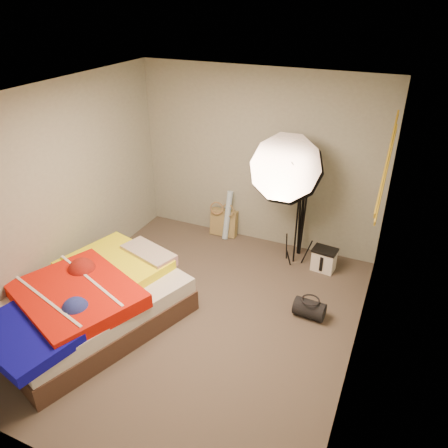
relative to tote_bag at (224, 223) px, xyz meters
The scene contains 15 objects.
floor 1.97m from the tote_bag, 75.77° to the right, with size 4.00×4.00×0.00m, color brown.
ceiling 3.02m from the tote_bag, 75.77° to the right, with size 4.00×4.00×0.00m, color silver.
wall_back 1.16m from the tote_bag, 11.73° to the left, with size 3.50×3.50×0.00m, color #989E8C.
wall_front 4.07m from the tote_bag, 82.96° to the right, with size 3.50×3.50×0.00m, color #989E8C.
wall_left 2.51m from the tote_bag, 123.72° to the right, with size 4.00×4.00×0.00m, color #989E8C.
wall_right 3.11m from the tote_bag, 40.41° to the right, with size 4.00×4.00×0.00m, color #989E8C.
tote_bag is the anchor object (origin of this frame).
wrapping_roll 0.20m from the tote_bag, 34.41° to the right, with size 0.09×0.09×0.74m, color #63A5D6.
camera_case 1.65m from the tote_bag, 11.64° to the right, with size 0.29×0.21×0.29m, color white.
duffel_bag 2.16m from the tote_bag, 38.78° to the right, with size 0.21×0.21×0.35m, color black.
wall_stripe_upper 3.10m from the tote_bag, 30.45° to the right, with size 0.02×1.10×0.10m, color gold.
wall_stripe_lower 2.90m from the tote_bag, 25.40° to the right, with size 0.02×1.10×0.10m, color gold.
bed 2.52m from the tote_bag, 102.13° to the right, with size 1.97×2.44×0.59m.
photo_umbrella 1.63m from the tote_bag, 22.00° to the right, with size 1.11×0.82×1.92m.
camera_tripod 1.29m from the tote_bag, ahead, with size 0.08×0.08×1.14m.
Camera 1 is at (1.91, -3.45, 3.35)m, focal length 35.00 mm.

